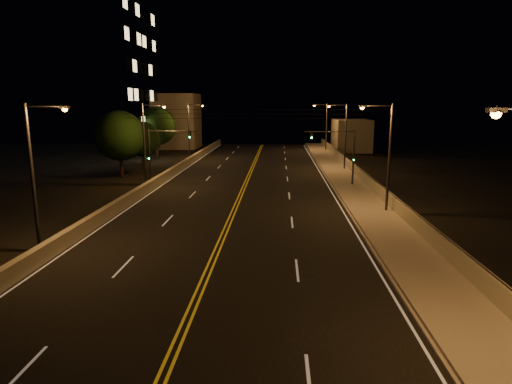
# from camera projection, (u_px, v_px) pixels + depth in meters

# --- Properties ---
(road) EXTENTS (18.00, 120.00, 0.02)m
(road) POSITION_uv_depth(u_px,v_px,m) (230.00, 219.00, 31.26)
(road) COLOR black
(road) RESTS_ON ground
(sidewalk) EXTENTS (3.60, 120.00, 0.30)m
(sidewalk) POSITION_uv_depth(u_px,v_px,m) (380.00, 220.00, 30.66)
(sidewalk) COLOR gray
(sidewalk) RESTS_ON ground
(curb) EXTENTS (0.14, 120.00, 0.15)m
(curb) POSITION_uv_depth(u_px,v_px,m) (353.00, 220.00, 30.77)
(curb) COLOR gray
(curb) RESTS_ON ground
(parapet_wall) EXTENTS (0.30, 120.00, 1.00)m
(parapet_wall) POSITION_uv_depth(u_px,v_px,m) (404.00, 211.00, 30.44)
(parapet_wall) COLOR gray
(parapet_wall) RESTS_ON sidewalk
(jersey_barrier) EXTENTS (0.45, 120.00, 0.98)m
(jersey_barrier) POSITION_uv_depth(u_px,v_px,m) (109.00, 212.00, 31.64)
(jersey_barrier) COLOR gray
(jersey_barrier) RESTS_ON ground
(distant_building_right) EXTENTS (6.00, 10.00, 5.59)m
(distant_building_right) POSITION_uv_depth(u_px,v_px,m) (351.00, 135.00, 77.36)
(distant_building_right) COLOR gray
(distant_building_right) RESTS_ON ground
(distant_building_left) EXTENTS (8.00, 8.00, 10.21)m
(distant_building_left) POSITION_uv_depth(u_px,v_px,m) (177.00, 121.00, 81.54)
(distant_building_left) COLOR gray
(distant_building_left) RESTS_ON ground
(parapet_rail) EXTENTS (0.06, 120.00, 0.06)m
(parapet_rail) POSITION_uv_depth(u_px,v_px,m) (404.00, 204.00, 30.33)
(parapet_rail) COLOR black
(parapet_rail) RESTS_ON parapet_wall
(lane_markings) EXTENTS (17.32, 116.00, 0.00)m
(lane_markings) POSITION_uv_depth(u_px,v_px,m) (230.00, 220.00, 31.18)
(lane_markings) COLOR silver
(lane_markings) RESTS_ON road
(streetlight_1) EXTENTS (2.55, 0.28, 8.34)m
(streetlight_1) POSITION_uv_depth(u_px,v_px,m) (386.00, 151.00, 31.95)
(streetlight_1) COLOR #2D2D33
(streetlight_1) RESTS_ON ground
(streetlight_2) EXTENTS (2.55, 0.28, 8.34)m
(streetlight_2) POSITION_uv_depth(u_px,v_px,m) (343.00, 132.00, 53.15)
(streetlight_2) COLOR #2D2D33
(streetlight_2) RESTS_ON ground
(streetlight_3) EXTENTS (2.55, 0.28, 8.34)m
(streetlight_3) POSITION_uv_depth(u_px,v_px,m) (325.00, 124.00, 74.98)
(streetlight_3) COLOR #2D2D33
(streetlight_3) RESTS_ON ground
(streetlight_4) EXTENTS (2.55, 0.28, 8.34)m
(streetlight_4) POSITION_uv_depth(u_px,v_px,m) (37.00, 167.00, 23.66)
(streetlight_4) COLOR #2D2D33
(streetlight_4) RESTS_ON ground
(streetlight_5) EXTENTS (2.55, 0.28, 8.34)m
(streetlight_5) POSITION_uv_depth(u_px,v_px,m) (147.00, 139.00, 43.35)
(streetlight_5) COLOR #2D2D33
(streetlight_5) RESTS_ON ground
(streetlight_6) EXTENTS (2.55, 0.28, 8.34)m
(streetlight_6) POSITION_uv_depth(u_px,v_px,m) (191.00, 127.00, 64.62)
(streetlight_6) COLOR #2D2D33
(streetlight_6) RESTS_ON ground
(traffic_signal_right) EXTENTS (5.11, 0.31, 5.80)m
(traffic_signal_right) POSITION_uv_depth(u_px,v_px,m) (343.00, 151.00, 42.81)
(traffic_signal_right) COLOR #2D2D33
(traffic_signal_right) RESTS_ON ground
(traffic_signal_left) EXTENTS (5.11, 0.31, 5.80)m
(traffic_signal_left) POSITION_uv_depth(u_px,v_px,m) (159.00, 150.00, 43.80)
(traffic_signal_left) COLOR #2D2D33
(traffic_signal_left) RESTS_ON ground
(overhead_wires) EXTENTS (22.00, 0.03, 0.83)m
(overhead_wires) POSITION_uv_depth(u_px,v_px,m) (241.00, 114.00, 39.06)
(overhead_wires) COLOR black
(building_tower) EXTENTS (24.00, 15.00, 31.62)m
(building_tower) POSITION_uv_depth(u_px,v_px,m) (60.00, 55.00, 61.21)
(building_tower) COLOR gray
(building_tower) RESTS_ON ground
(tree_0) EXTENTS (5.63, 5.63, 7.63)m
(tree_0) POSITION_uv_depth(u_px,v_px,m) (119.00, 136.00, 48.11)
(tree_0) COLOR black
(tree_0) RESTS_ON ground
(tree_1) EXTENTS (4.53, 4.53, 6.14)m
(tree_1) POSITION_uv_depth(u_px,v_px,m) (142.00, 139.00, 55.06)
(tree_1) COLOR black
(tree_1) RESTS_ON ground
(tree_2) EXTENTS (5.87, 5.87, 7.96)m
(tree_2) POSITION_uv_depth(u_px,v_px,m) (156.00, 126.00, 65.02)
(tree_2) COLOR black
(tree_2) RESTS_ON ground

